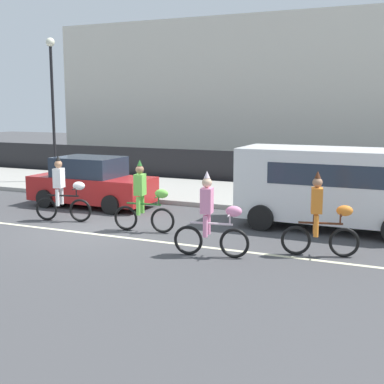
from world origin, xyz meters
name	(u,v)px	position (x,y,z in m)	size (l,w,h in m)	color
ground_plane	(98,229)	(0.00, 0.00, 0.00)	(80.00, 80.00, 0.00)	#424244
road_centre_line	(87,233)	(0.00, -0.50, 0.00)	(36.00, 0.14, 0.01)	beige
sidewalk_curb	(195,191)	(0.00, 6.50, 0.07)	(60.00, 5.00, 0.15)	#9E9B93
fence_line	(222,167)	(0.00, 9.40, 0.70)	(40.00, 0.08, 1.40)	black
building_backdrop	(320,94)	(2.34, 18.00, 3.88)	(28.00, 8.00, 7.76)	beige
parade_cyclist_zebra	(63,193)	(-1.47, 0.47, 0.84)	(1.69, 0.57, 1.92)	black
parade_cyclist_lime	(144,201)	(1.30, 0.29, 0.84)	(1.72, 0.51, 1.92)	black
parade_cyclist_pink	(212,219)	(3.81, -1.15, 0.84)	(1.71, 0.53, 1.92)	black
parade_cyclist_orange	(321,219)	(6.01, -0.12, 0.84)	(1.69, 0.59, 1.92)	black
parked_van_white	(336,182)	(5.85, 2.70, 1.28)	(5.00, 2.22, 2.18)	white
parked_car_red	(91,183)	(-2.07, 2.73, 0.78)	(4.10, 1.92, 1.64)	#AD1E1E
street_lamp_post	(52,89)	(-6.23, 6.10, 3.99)	(0.36, 0.36, 5.86)	black
pedestrian_onlooker	(321,167)	(4.32, 8.54, 1.01)	(0.32, 0.20, 1.62)	#33333D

